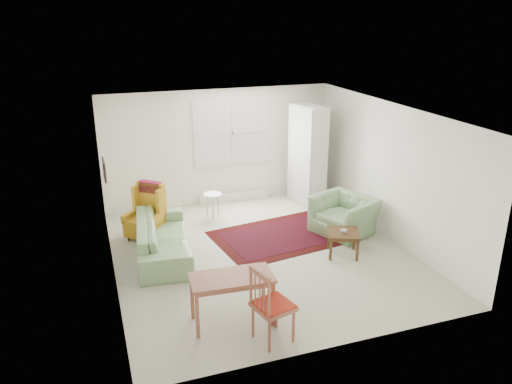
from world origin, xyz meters
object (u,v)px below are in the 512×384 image
object	(u,v)px
coffee_table	(343,243)
stool	(213,205)
wingback_chair	(144,212)
desk	(232,299)
sofa	(162,231)
armchair	(344,212)
cabinet	(308,155)
desk_chair	(273,304)

from	to	relation	value
coffee_table	stool	world-z (taller)	stool
wingback_chair	desk	world-z (taller)	wingback_chair
stool	desk	xyz separation A→B (m)	(-0.70, -3.73, 0.10)
desk	sofa	bearing A→B (deg)	103.37
armchair	cabinet	bearing A→B (deg)	156.46
armchair	desk	bearing A→B (deg)	-76.27
coffee_table	cabinet	world-z (taller)	cabinet
wingback_chair	cabinet	xyz separation A→B (m)	(3.66, 0.77, 0.56)
armchair	wingback_chair	distance (m)	3.77
stool	desk_chair	bearing A→B (deg)	-94.17
armchair	cabinet	size ratio (longest dim) A/B	0.50
coffee_table	wingback_chair	bearing A→B (deg)	150.07
stool	sofa	bearing A→B (deg)	-131.96
desk_chair	armchair	bearing A→B (deg)	-56.96
stool	coffee_table	bearing A→B (deg)	-55.06
desk	desk_chair	distance (m)	0.69
wingback_chair	armchair	bearing A→B (deg)	26.41
sofa	stool	size ratio (longest dim) A/B	4.34
desk	desk_chair	bearing A→B (deg)	-55.10
stool	wingback_chair	bearing A→B (deg)	-157.41
desk_chair	cabinet	bearing A→B (deg)	-43.66
desk	desk_chair	xyz separation A→B (m)	(0.38, -0.55, 0.18)
cabinet	coffee_table	bearing A→B (deg)	-111.80
sofa	armchair	bearing A→B (deg)	-86.88
sofa	desk_chair	size ratio (longest dim) A/B	2.07
cabinet	desk	xyz separation A→B (m)	(-2.89, -3.89, -0.73)
armchair	coffee_table	size ratio (longest dim) A/B	2.01
armchair	desk	distance (m)	3.59
cabinet	desk	size ratio (longest dim) A/B	1.95
coffee_table	desk_chair	distance (m)	2.75
wingback_chair	cabinet	bearing A→B (deg)	53.32
cabinet	desk	world-z (taller)	cabinet
wingback_chair	desk_chair	bearing A→B (deg)	-31.14
sofa	wingback_chair	bearing A→B (deg)	21.62
cabinet	desk	bearing A→B (deg)	-137.63
stool	desk_chair	world-z (taller)	desk_chair
desk_chair	wingback_chair	bearing A→B (deg)	3.19
sofa	desk	size ratio (longest dim) A/B	1.96
armchair	stool	bearing A→B (deg)	-149.10
stool	desk_chair	distance (m)	4.30
desk_chair	coffee_table	bearing A→B (deg)	-61.66
cabinet	desk	distance (m)	4.90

